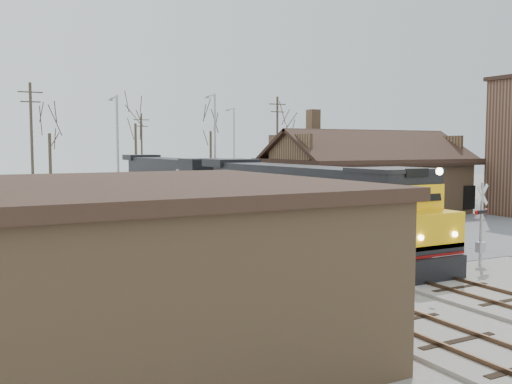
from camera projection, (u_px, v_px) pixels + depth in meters
ground at (330, 254)px, 27.52m from camera, size 140.00×140.00×0.00m
road at (330, 253)px, 27.52m from camera, size 60.00×9.00×0.03m
parking_lot at (509, 221)px, 39.49m from camera, size 22.00×26.00×0.03m
track_main at (207, 218)px, 40.71m from camera, size 3.40×90.00×0.24m
track_siding at (146, 222)px, 38.59m from camera, size 3.40×90.00×0.24m
depot at (367, 182)px, 43.51m from camera, size 15.20×9.31×7.90m
commercial_building at (91, 268)px, 14.21m from camera, size 12.40×10.40×4.30m
locomotive_lead at (305, 203)px, 29.27m from camera, size 2.92×19.55×4.34m
locomotive_trailing at (173, 181)px, 46.70m from camera, size 2.92×19.55×4.11m
crossbuck_near at (481, 226)px, 24.59m from camera, size 1.03×0.33×3.64m
crossbuck_far at (178, 210)px, 29.47m from camera, size 1.13×0.31×3.99m
streetlight_a at (117, 150)px, 40.64m from camera, size 0.25×2.04×8.76m
streetlight_b at (214, 144)px, 48.81m from camera, size 0.25×2.04×9.61m
streetlight_c at (233, 146)px, 61.87m from camera, size 0.25×2.04×9.29m
utility_pole_a at (32, 143)px, 47.82m from camera, size 2.00×0.24×10.47m
utility_pole_b at (142, 149)px, 70.86m from camera, size 2.00×0.24×9.22m
utility_pole_c at (277, 144)px, 60.83m from camera, size 2.00×0.24×10.41m
tree_b at (49, 123)px, 57.14m from camera, size 4.31×4.31×10.56m
tree_c at (135, 113)px, 69.56m from camera, size 5.30×5.30×12.98m
tree_d at (211, 122)px, 69.59m from camera, size 4.68×4.68×11.45m
tree_e at (288, 125)px, 71.53m from camera, size 4.49×4.49×11.01m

